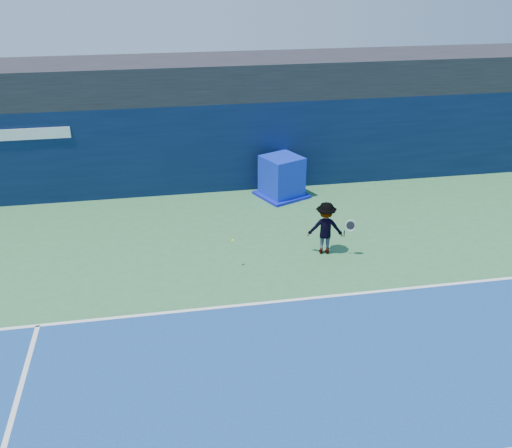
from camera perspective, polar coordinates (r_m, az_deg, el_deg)
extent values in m
plane|color=#33713F|center=(11.10, 3.58, -16.36)|extent=(80.00, 80.00, 0.00)
cube|color=white|center=(13.42, 0.57, -7.91)|extent=(24.00, 0.10, 0.01)
cube|color=black|center=(19.97, -4.08, 14.49)|extent=(36.00, 3.00, 1.20)
cube|color=#091736|center=(19.53, -3.55, 7.88)|extent=(36.00, 1.00, 3.00)
cube|color=#0D24BD|center=(18.96, 2.59, 4.76)|extent=(1.51, 1.51, 1.38)
cube|color=#0C12AC|center=(19.20, 2.55, 2.97)|extent=(1.89, 1.89, 0.09)
imported|color=silver|center=(15.36, 6.95, -0.40)|extent=(1.04, 0.73, 1.47)
cylinder|color=black|center=(15.32, 8.81, -0.95)|extent=(0.07, 0.13, 0.23)
torus|color=silver|center=(15.21, 9.43, -0.15)|extent=(0.27, 0.15, 0.26)
cylinder|color=black|center=(15.21, 9.43, -0.15)|extent=(0.23, 0.12, 0.22)
sphere|color=#C6ED1A|center=(14.53, -2.33, -1.66)|extent=(0.07, 0.07, 0.07)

